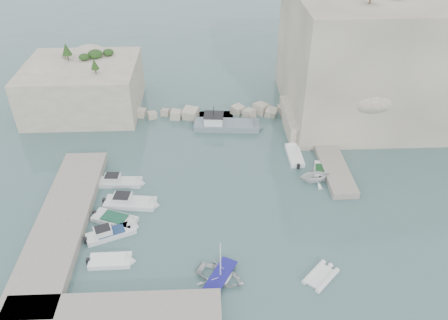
{
  "coord_description": "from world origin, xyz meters",
  "views": [
    {
      "loc": [
        -1.72,
        -34.89,
        31.49
      ],
      "look_at": [
        0.0,
        6.0,
        3.0
      ],
      "focal_mm": 35.0,
      "sensor_mm": 36.0,
      "label": 1
    }
  ],
  "objects_px": {
    "tender_east_b": "(320,172)",
    "tender_east_c": "(294,157)",
    "motorboat_a": "(120,184)",
    "motorboat_c": "(115,221)",
    "motorboat_e": "(111,263)",
    "inflatable_dinghy": "(320,278)",
    "motorboat_b": "(131,205)",
    "motorboat_d": "(112,235)",
    "tender_east_d": "(306,144)",
    "rowboat": "(221,279)",
    "tender_east_a": "(314,181)",
    "work_boat": "(227,128)"
  },
  "relations": [
    {
      "from": "tender_east_b",
      "to": "tender_east_c",
      "type": "height_order",
      "value": "same"
    },
    {
      "from": "motorboat_a",
      "to": "motorboat_c",
      "type": "height_order",
      "value": "motorboat_a"
    },
    {
      "from": "motorboat_e",
      "to": "inflatable_dinghy",
      "type": "relative_size",
      "value": 1.14
    },
    {
      "from": "motorboat_b",
      "to": "tender_east_c",
      "type": "relative_size",
      "value": 1.15
    },
    {
      "from": "motorboat_d",
      "to": "inflatable_dinghy",
      "type": "relative_size",
      "value": 1.43
    },
    {
      "from": "motorboat_a",
      "to": "motorboat_e",
      "type": "height_order",
      "value": "motorboat_a"
    },
    {
      "from": "tender_east_b",
      "to": "tender_east_d",
      "type": "xyz_separation_m",
      "value": [
        -0.31,
        6.5,
        0.0
      ]
    },
    {
      "from": "tender_east_b",
      "to": "tender_east_c",
      "type": "relative_size",
      "value": 0.7
    },
    {
      "from": "motorboat_a",
      "to": "motorboat_d",
      "type": "distance_m",
      "value": 8.47
    },
    {
      "from": "inflatable_dinghy",
      "to": "motorboat_a",
      "type": "bearing_deg",
      "value": 99.09
    },
    {
      "from": "tender_east_b",
      "to": "tender_east_d",
      "type": "distance_m",
      "value": 6.51
    },
    {
      "from": "rowboat",
      "to": "tender_east_a",
      "type": "relative_size",
      "value": 1.21
    },
    {
      "from": "motorboat_e",
      "to": "inflatable_dinghy",
      "type": "xyz_separation_m",
      "value": [
        19.39,
        -2.56,
        0.0
      ]
    },
    {
      "from": "tender_east_c",
      "to": "work_boat",
      "type": "bearing_deg",
      "value": 46.77
    },
    {
      "from": "motorboat_a",
      "to": "tender_east_b",
      "type": "xyz_separation_m",
      "value": [
        23.88,
        1.31,
        0.0
      ]
    },
    {
      "from": "tender_east_a",
      "to": "tender_east_d",
      "type": "xyz_separation_m",
      "value": [
        0.74,
        8.23,
        0.0
      ]
    },
    {
      "from": "motorboat_c",
      "to": "tender_east_a",
      "type": "relative_size",
      "value": 1.36
    },
    {
      "from": "motorboat_e",
      "to": "rowboat",
      "type": "bearing_deg",
      "value": -13.43
    },
    {
      "from": "motorboat_d",
      "to": "rowboat",
      "type": "distance_m",
      "value": 12.36
    },
    {
      "from": "motorboat_a",
      "to": "motorboat_d",
      "type": "xyz_separation_m",
      "value": [
        0.44,
        -8.46,
        0.0
      ]
    },
    {
      "from": "motorboat_c",
      "to": "tender_east_d",
      "type": "height_order",
      "value": "tender_east_d"
    },
    {
      "from": "motorboat_d",
      "to": "tender_east_a",
      "type": "height_order",
      "value": "tender_east_a"
    },
    {
      "from": "motorboat_c",
      "to": "motorboat_d",
      "type": "xyz_separation_m",
      "value": [
        -0.02,
        -2.11,
        0.0
      ]
    },
    {
      "from": "motorboat_a",
      "to": "rowboat",
      "type": "distance_m",
      "value": 18.3
    },
    {
      "from": "motorboat_e",
      "to": "inflatable_dinghy",
      "type": "distance_m",
      "value": 19.56
    },
    {
      "from": "motorboat_d",
      "to": "work_boat",
      "type": "xyz_separation_m",
      "value": [
        12.65,
        20.83,
        0.0
      ]
    },
    {
      "from": "work_boat",
      "to": "rowboat",
      "type": "bearing_deg",
      "value": -88.9
    },
    {
      "from": "motorboat_e",
      "to": "tender_east_d",
      "type": "bearing_deg",
      "value": 40.58
    },
    {
      "from": "tender_east_b",
      "to": "rowboat",
      "type": "bearing_deg",
      "value": 153.92
    },
    {
      "from": "motorboat_d",
      "to": "inflatable_dinghy",
      "type": "bearing_deg",
      "value": -39.4
    },
    {
      "from": "motorboat_a",
      "to": "motorboat_d",
      "type": "height_order",
      "value": "same"
    },
    {
      "from": "motorboat_a",
      "to": "motorboat_b",
      "type": "bearing_deg",
      "value": -62.0
    },
    {
      "from": "rowboat",
      "to": "tender_east_a",
      "type": "distance_m",
      "value": 18.16
    },
    {
      "from": "motorboat_d",
      "to": "motorboat_e",
      "type": "bearing_deg",
      "value": -103.61
    },
    {
      "from": "tender_east_a",
      "to": "rowboat",
      "type": "bearing_deg",
      "value": 132.75
    },
    {
      "from": "motorboat_c",
      "to": "rowboat",
      "type": "relative_size",
      "value": 1.12
    },
    {
      "from": "motorboat_d",
      "to": "rowboat",
      "type": "relative_size",
      "value": 1.17
    },
    {
      "from": "motorboat_c",
      "to": "tender_east_a",
      "type": "height_order",
      "value": "tender_east_a"
    },
    {
      "from": "work_boat",
      "to": "motorboat_b",
      "type": "bearing_deg",
      "value": -120.13
    },
    {
      "from": "work_boat",
      "to": "tender_east_b",
      "type": "bearing_deg",
      "value": -40.73
    },
    {
      "from": "motorboat_b",
      "to": "motorboat_e",
      "type": "height_order",
      "value": "motorboat_b"
    },
    {
      "from": "motorboat_b",
      "to": "motorboat_d",
      "type": "relative_size",
      "value": 1.15
    },
    {
      "from": "motorboat_c",
      "to": "tender_east_a",
      "type": "distance_m",
      "value": 23.14
    },
    {
      "from": "motorboat_d",
      "to": "tender_east_a",
      "type": "relative_size",
      "value": 1.42
    },
    {
      "from": "motorboat_a",
      "to": "rowboat",
      "type": "height_order",
      "value": "motorboat_a"
    },
    {
      "from": "motorboat_a",
      "to": "tender_east_b",
      "type": "relative_size",
      "value": 1.51
    },
    {
      "from": "motorboat_b",
      "to": "tender_east_a",
      "type": "xyz_separation_m",
      "value": [
        21.08,
        3.35,
        0.0
      ]
    },
    {
      "from": "motorboat_d",
      "to": "tender_east_d",
      "type": "height_order",
      "value": "tender_east_d"
    },
    {
      "from": "motorboat_e",
      "to": "tender_east_a",
      "type": "relative_size",
      "value": 1.14
    },
    {
      "from": "tender_east_a",
      "to": "tender_east_c",
      "type": "xyz_separation_m",
      "value": [
        -1.44,
        5.14,
        0.0
      ]
    }
  ]
}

